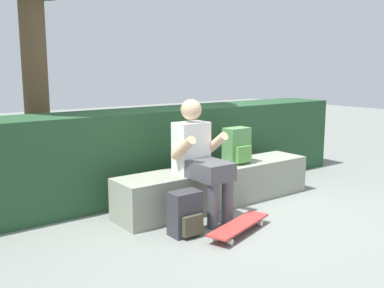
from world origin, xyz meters
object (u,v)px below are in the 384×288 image
(skateboard_near_person, at_px, (239,225))
(backpack_on_ground, at_px, (186,214))
(person_skater, at_px, (200,156))
(bench_main, at_px, (218,185))
(backpack_on_bench, at_px, (237,146))

(skateboard_near_person, bearing_deg, backpack_on_ground, 147.76)
(person_skater, relative_size, skateboard_near_person, 1.43)
(skateboard_near_person, distance_m, backpack_on_ground, 0.50)
(skateboard_near_person, height_order, backpack_on_ground, backpack_on_ground)
(bench_main, xyz_separation_m, person_skater, (-0.42, -0.21, 0.42))
(skateboard_near_person, bearing_deg, backpack_on_bench, 48.83)
(bench_main, xyz_separation_m, skateboard_near_person, (-0.40, -0.78, -0.14))
(skateboard_near_person, xyz_separation_m, backpack_on_ground, (-0.41, 0.26, 0.12))
(person_skater, distance_m, skateboard_near_person, 0.79)
(backpack_on_ground, bearing_deg, skateboard_near_person, -32.24)
(bench_main, bearing_deg, backpack_on_bench, -2.00)
(bench_main, bearing_deg, skateboard_near_person, -117.36)
(bench_main, relative_size, skateboard_near_person, 2.90)
(backpack_on_bench, xyz_separation_m, backpack_on_ground, (-1.08, -0.51, -0.43))
(skateboard_near_person, bearing_deg, person_skater, 91.27)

